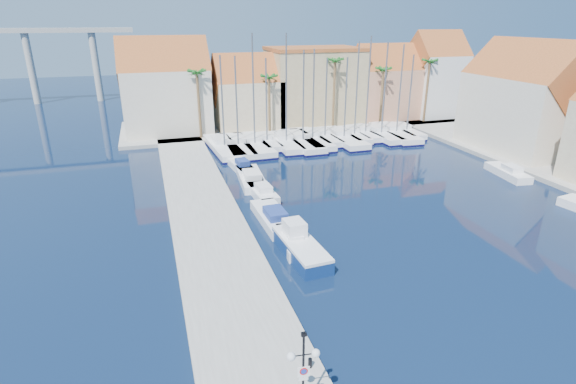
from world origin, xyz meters
name	(u,v)px	position (x,y,z in m)	size (l,w,h in m)	color
ground	(385,298)	(0.00, 0.00, 0.00)	(260.00, 260.00, 0.00)	black
quay_west	(208,224)	(-9.00, 13.50, 0.25)	(6.00, 77.00, 0.50)	gray
shore_north	(296,123)	(10.00, 48.00, 0.25)	(54.00, 16.00, 0.50)	gray
lamp_post	(303,361)	(-7.81, -6.99, 3.17)	(1.37, 0.47, 4.06)	black
bollard	(310,363)	(-6.64, -4.68, 0.75)	(0.20, 0.20, 0.50)	black
fishing_boat	(300,246)	(-3.29, 6.64, 0.75)	(2.59, 6.57, 2.25)	navy
motorboat_west_0	(293,241)	(-3.41, 8.05, 0.51)	(2.04, 5.14, 1.40)	white
motorboat_west_1	(273,217)	(-3.64, 12.63, 0.51)	(2.41, 6.92, 1.40)	white
motorboat_west_2	(262,192)	(-3.08, 18.70, 0.51)	(2.16, 5.80, 1.40)	white
motorboat_west_3	(251,178)	(-3.19, 22.91, 0.51)	(2.91, 7.58, 1.40)	white
motorboat_west_4	(241,166)	(-3.33, 27.22, 0.51)	(2.29, 5.56, 1.40)	white
motorboat_east_1	(508,172)	(23.99, 16.48, 0.51)	(2.63, 6.11, 1.40)	white
sailboat_0	(223,147)	(-3.92, 35.74, 0.56)	(3.88, 12.01, 12.05)	white
sailboat_1	(237,146)	(-2.09, 35.67, 0.56)	(3.32, 11.81, 11.94)	white
sailboat_2	(254,144)	(0.08, 35.66, 0.58)	(3.44, 11.80, 14.53)	white
sailboat_3	(266,142)	(1.93, 36.29, 0.60)	(2.81, 8.48, 11.51)	white
sailboat_4	(285,142)	(4.40, 35.52, 0.60)	(3.10, 10.65, 14.49)	white
sailboat_5	(301,141)	(6.67, 35.52, 0.56)	(3.16, 11.82, 12.44)	white
sailboat_6	(311,139)	(8.27, 36.06, 0.57)	(3.11, 11.59, 12.53)	white
sailboat_7	(323,137)	(10.29, 36.51, 0.58)	(2.69, 9.37, 11.35)	white
sailboat_8	(342,138)	(12.68, 35.53, 0.55)	(3.22, 11.79, 11.44)	white
sailboat_9	(353,135)	(14.70, 36.27, 0.62)	(2.46, 8.72, 13.35)	white
sailboat_10	(364,133)	(16.75, 36.90, 0.63)	(2.76, 8.95, 14.01)	white
sailboat_11	(379,134)	(18.60, 35.78, 0.59)	(3.08, 10.36, 13.19)	white
sailboat_12	(394,133)	(21.16, 35.98, 0.56)	(4.02, 12.15, 12.90)	white
sailboat_13	(405,131)	(23.10, 36.29, 0.59)	(2.55, 8.69, 11.48)	white
building_0	(166,90)	(-10.00, 47.00, 6.52)	(12.30, 9.00, 13.50)	beige
building_1	(248,95)	(2.00, 47.00, 5.30)	(10.30, 8.00, 11.00)	#C5AB8B
building_2	(314,85)	(13.00, 48.00, 6.26)	(14.20, 10.20, 11.50)	tan
building_3	(384,85)	(25.00, 47.00, 5.86)	(10.30, 8.00, 12.00)	tan
building_4	(435,77)	(34.00, 46.00, 6.97)	(8.30, 8.00, 14.00)	silver
building_6	(525,101)	(32.00, 24.00, 6.52)	(9.00, 14.30, 13.50)	beige
palm_0	(197,75)	(-6.00, 42.00, 9.08)	(2.60, 2.60, 10.15)	brown
palm_1	(269,79)	(4.00, 42.00, 8.14)	(2.60, 2.60, 9.15)	brown
palm_2	(335,63)	(14.00, 42.00, 10.02)	(2.60, 2.60, 11.15)	brown
palm_3	(383,72)	(22.00, 42.00, 8.61)	(2.60, 2.60, 9.65)	brown
palm_4	(430,64)	(30.00, 42.00, 9.55)	(2.60, 2.60, 10.65)	brown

